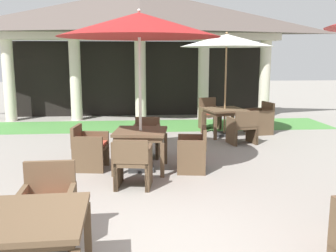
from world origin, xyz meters
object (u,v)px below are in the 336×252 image
at_px(patio_chair_far_back_east, 193,150).
at_px(patio_chair_far_back_south, 133,163).
at_px(patio_table_far_back, 141,136).
at_px(patio_umbrella_far_back, 139,26).
at_px(patio_chair_near_foreground_north, 209,115).
at_px(patio_chair_near_foreground_east, 260,118).
at_px(patio_chair_far_back_north, 147,138).
at_px(patio_table_mid_left, 25,225).
at_px(patio_chair_mid_left_north, 49,207).
at_px(patio_chair_near_foreground_south, 243,127).
at_px(patio_chair_far_back_west, 89,148).
at_px(terracotta_urn, 147,127).
at_px(patio_table_near_foreground, 225,112).
at_px(patio_umbrella_near_foreground, 227,42).

bearing_deg(patio_chair_far_back_east, patio_chair_far_back_south, 134.94).
relative_size(patio_table_far_back, patio_umbrella_far_back, 0.36).
height_order(patio_chair_near_foreground_north, patio_chair_near_foreground_east, patio_chair_near_foreground_north).
bearing_deg(patio_chair_far_back_north, patio_chair_far_back_east, 135.13).
bearing_deg(patio_chair_far_back_south, patio_umbrella_far_back, 90.00).
height_order(patio_chair_near_foreground_east, patio_table_mid_left, patio_chair_near_foreground_east).
xyz_separation_m(patio_table_mid_left, patio_chair_mid_left_north, (-0.03, 1.00, -0.25)).
height_order(patio_table_far_back, patio_chair_far_back_east, patio_chair_far_back_east).
xyz_separation_m(patio_chair_mid_left_north, patio_chair_far_back_south, (0.94, 1.80, -0.01)).
xyz_separation_m(patio_chair_near_foreground_south, patio_chair_far_back_south, (-2.62, -2.92, -0.00)).
bearing_deg(patio_chair_far_back_west, terracotta_urn, 168.19).
height_order(patio_chair_near_foreground_north, patio_chair_mid_left_north, patio_chair_mid_left_north).
xyz_separation_m(patio_table_near_foreground, patio_chair_far_back_east, (-1.32, -3.13, -0.23)).
distance_m(patio_chair_near_foreground_south, patio_chair_far_back_south, 3.92).
bearing_deg(patio_chair_near_foreground_south, patio_chair_mid_left_north, -138.09).
relative_size(patio_chair_near_foreground_north, terracotta_urn, 1.91).
height_order(patio_table_near_foreground, terracotta_urn, patio_table_near_foreground).
xyz_separation_m(patio_chair_near_foreground_east, patio_table_far_back, (-3.32, -3.20, 0.23)).
height_order(patio_umbrella_far_back, patio_chair_far_back_west, patio_umbrella_far_back).
xyz_separation_m(patio_umbrella_far_back, patio_chair_far_back_east, (0.96, -0.14, -2.22)).
relative_size(patio_chair_far_back_south, patio_chair_far_back_east, 1.02).
bearing_deg(terracotta_urn, patio_table_far_back, -93.61).
bearing_deg(patio_chair_near_foreground_east, patio_chair_far_back_south, 129.17).
relative_size(patio_chair_near_foreground_east, patio_chair_far_back_west, 1.05).
bearing_deg(patio_chair_far_back_north, patio_table_mid_left, 84.17).
bearing_deg(patio_chair_far_back_east, patio_umbrella_far_back, 90.00).
relative_size(patio_chair_far_back_west, patio_chair_far_back_south, 1.00).
relative_size(patio_chair_near_foreground_south, patio_chair_far_back_east, 1.02).
xyz_separation_m(patio_table_far_back, patio_chair_far_back_south, (-0.14, -0.96, -0.24)).
bearing_deg(patio_table_near_foreground, patio_table_far_back, -127.30).
bearing_deg(patio_umbrella_far_back, patio_chair_far_back_east, -8.18).
relative_size(patio_umbrella_near_foreground, patio_chair_mid_left_north, 3.00).
relative_size(patio_table_far_back, patio_chair_far_back_north, 1.29).
relative_size(patio_table_near_foreground, patio_chair_far_back_north, 1.40).
xyz_separation_m(patio_table_far_back, patio_umbrella_far_back, (0.00, 0.00, 1.97)).
height_order(patio_table_mid_left, patio_chair_far_back_south, patio_chair_far_back_south).
bearing_deg(patio_chair_far_back_south, patio_chair_mid_left_north, -109.27).
distance_m(patio_umbrella_near_foreground, patio_chair_far_back_north, 3.61).
relative_size(patio_chair_near_foreground_east, patio_table_mid_left, 0.82).
relative_size(patio_table_mid_left, patio_chair_mid_left_north, 1.16).
relative_size(patio_chair_near_foreground_north, patio_chair_near_foreground_south, 1.09).
bearing_deg(patio_chair_near_foreground_east, patio_chair_near_foreground_south, 134.92).
relative_size(patio_chair_far_back_west, terracotta_urn, 1.75).
xyz_separation_m(patio_table_mid_left, terracotta_urn, (1.25, 7.12, -0.46)).
height_order(patio_chair_near_foreground_north, patio_table_mid_left, patio_chair_near_foreground_north).
bearing_deg(patio_table_far_back, patio_chair_near_foreground_east, 43.93).
bearing_deg(patio_chair_near_foreground_south, patio_chair_far_back_south, -143.02).
bearing_deg(patio_table_mid_left, patio_table_far_back, 74.55).
height_order(patio_chair_far_back_south, patio_chair_far_back_east, patio_chair_far_back_south).
height_order(patio_chair_mid_left_north, patio_chair_far_back_west, patio_chair_mid_left_north).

